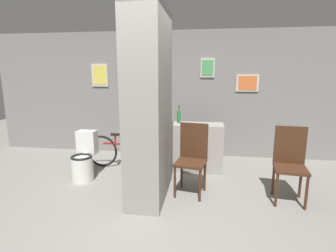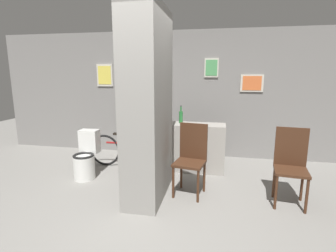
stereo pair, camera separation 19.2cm
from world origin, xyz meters
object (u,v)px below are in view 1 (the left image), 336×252
at_px(toilet, 84,159).
at_px(bottle_tall, 179,116).
at_px(bicycle, 130,151).
at_px(chair_near_pillar, 192,156).
at_px(chair_by_doorway, 290,161).

xyz_separation_m(toilet, bottle_tall, (1.51, 0.74, 0.64)).
xyz_separation_m(bicycle, bottle_tall, (0.90, 0.13, 0.66)).
height_order(toilet, bottle_tall, bottle_tall).
distance_m(chair_near_pillar, chair_by_doorway, 1.34).
bearing_deg(chair_near_pillar, toilet, -177.41).
xyz_separation_m(chair_near_pillar, chair_by_doorway, (1.34, -0.04, 0.00)).
bearing_deg(toilet, bottle_tall, 26.13).
distance_m(bicycle, bottle_tall, 1.12).
bearing_deg(bottle_tall, bicycle, -171.55).
relative_size(chair_near_pillar, bottle_tall, 3.17).
bearing_deg(chair_by_doorway, bottle_tall, 154.91).
xyz_separation_m(chair_by_doorway, bottle_tall, (-1.64, 1.02, 0.41)).
height_order(chair_near_pillar, chair_by_doorway, same).
bearing_deg(chair_near_pillar, chair_by_doorway, 8.35).
bearing_deg(toilet, chair_by_doorway, -5.17).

